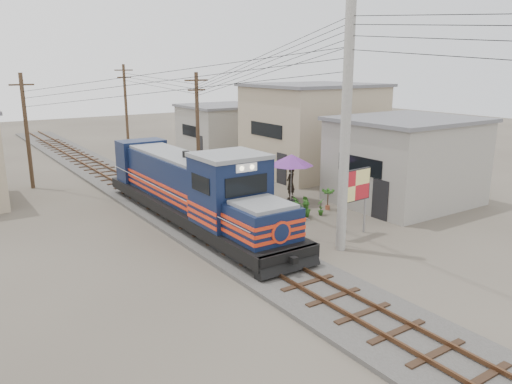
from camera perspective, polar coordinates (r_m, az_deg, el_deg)
ground at (r=19.44m, az=0.97°, el=-8.17°), size 120.00×120.00×0.00m
ballast at (r=27.77m, az=-10.92°, el=-1.30°), size 3.60×70.00×0.16m
track at (r=27.72m, az=-10.94°, el=-0.94°), size 1.15×70.00×0.12m
locomotive at (r=23.84m, az=-7.28°, el=0.21°), size 2.81×15.28×3.79m
utility_pole_main at (r=19.96m, az=10.20°, el=7.09°), size 0.40×0.40×10.00m
wooden_pole_mid at (r=32.53m, az=-6.70°, el=7.60°), size 1.60×0.24×7.00m
wooden_pole_far at (r=45.44m, az=-14.64°, el=9.45°), size 1.60×0.24×7.50m
wooden_pole_left at (r=33.36m, az=-24.75°, el=6.55°), size 1.60×0.24×7.00m
power_lines at (r=25.34m, az=-10.65°, el=14.38°), size 9.65×19.00×3.30m
shophouse_front at (r=28.55m, az=16.70°, el=3.48°), size 7.35×6.30×4.70m
shophouse_mid at (r=35.39m, az=6.53°, el=7.21°), size 8.40×7.35×6.20m
shophouse_back at (r=42.78m, az=-3.83°, el=7.15°), size 6.30×6.30×4.20m
billboard at (r=22.21m, az=11.19°, el=0.49°), size 1.97×0.29×3.04m
market_umbrella at (r=27.42m, az=4.07°, el=3.67°), size 2.47×2.47×2.71m
vendor at (r=28.52m, az=3.98°, el=1.05°), size 0.77×0.64×1.81m
plant_nursery at (r=25.21m, az=3.80°, el=-1.80°), size 3.25×3.34×1.08m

